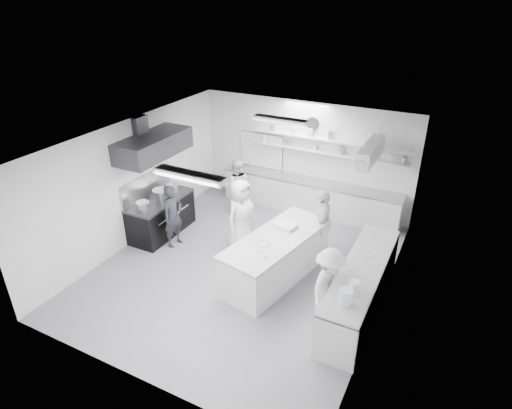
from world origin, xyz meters
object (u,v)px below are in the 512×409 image
at_px(stove, 161,217).
at_px(back_counter, 309,196).
at_px(right_counter, 360,289).
at_px(prep_island, 276,258).
at_px(cook_stove, 173,216).
at_px(cook_back, 237,186).

bearing_deg(stove, back_counter, 43.99).
relative_size(stove, right_counter, 0.55).
distance_m(right_counter, prep_island, 1.88).
bearing_deg(cook_stove, right_counter, -86.42).
relative_size(stove, prep_island, 0.68).
bearing_deg(stove, prep_island, -6.90).
distance_m(stove, right_counter, 5.28).
height_order(back_counter, cook_stove, cook_stove).
xyz_separation_m(prep_island, cook_stove, (-2.76, 0.10, 0.29)).
relative_size(cook_stove, cook_back, 1.01).
bearing_deg(cook_stove, cook_back, -5.41).
distance_m(stove, back_counter, 4.03).
bearing_deg(cook_back, prep_island, 111.57).
height_order(cook_stove, cook_back, cook_stove).
xyz_separation_m(cook_stove, cook_back, (0.50, 2.22, -0.01)).
relative_size(back_counter, cook_stove, 3.22).
distance_m(back_counter, prep_island, 3.25).
height_order(stove, right_counter, right_counter).
height_order(stove, prep_island, prep_island).
bearing_deg(right_counter, back_counter, 124.65).
bearing_deg(prep_island, right_counter, 5.76).
relative_size(stove, back_counter, 0.36).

